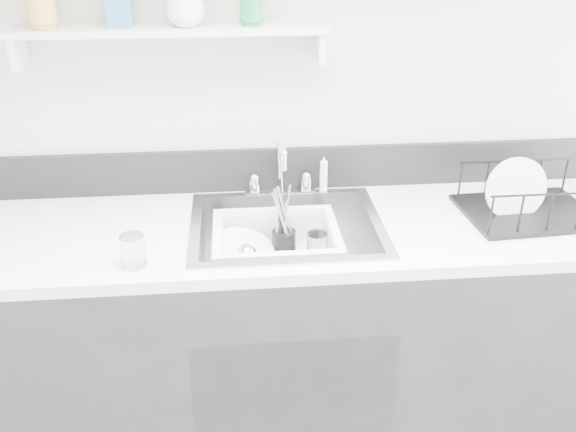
{
  "coord_description": "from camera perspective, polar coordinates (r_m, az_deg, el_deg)",
  "views": [
    {
      "loc": [
        -0.16,
        -0.6,
        1.87
      ],
      "look_at": [
        0.0,
        1.14,
        0.98
      ],
      "focal_mm": 38.0,
      "sensor_mm": 36.0,
      "label": 1
    }
  ],
  "objects": [
    {
      "name": "soap_bottle_c",
      "position": [
        2.02,
        -9.63,
        19.25
      ],
      "size": [
        0.15,
        0.15,
        0.16
      ],
      "primitive_type": "imported",
      "rotation": [
        0.0,
        0.0,
        0.26
      ],
      "color": "white",
      "rests_on": "wall_shelf"
    },
    {
      "name": "tumbler_counter",
      "position": [
        1.84,
        -14.28,
        -3.18
      ],
      "size": [
        0.08,
        0.08,
        0.1
      ],
      "primitive_type": "cylinder",
      "rotation": [
        0.0,
        0.0,
        0.08
      ],
      "color": "white",
      "rests_on": "counter_run"
    },
    {
      "name": "backsplash",
      "position": [
        2.27,
        -0.81,
        4.44
      ],
      "size": [
        3.2,
        0.02,
        0.16
      ],
      "primitive_type": "cube",
      "color": "black",
      "rests_on": "counter_run"
    },
    {
      "name": "faucet",
      "position": [
        2.23,
        -0.7,
        3.45
      ],
      "size": [
        0.26,
        0.18,
        0.23
      ],
      "color": "silver",
      "rests_on": "counter_run"
    },
    {
      "name": "counter_run",
      "position": [
        2.28,
        -0.12,
        -11.13
      ],
      "size": [
        3.2,
        0.62,
        0.92
      ],
      "color": "#27272A",
      "rests_on": "ground"
    },
    {
      "name": "plate_stack",
      "position": [
        2.09,
        -3.96,
        -4.04
      ],
      "size": [
        0.27,
        0.26,
        0.1
      ],
      "rotation": [
        0.0,
        0.0,
        0.34
      ],
      "color": "white",
      "rests_on": "wash_tub"
    },
    {
      "name": "wash_tub",
      "position": [
        2.06,
        -1.11,
        -3.25
      ],
      "size": [
        0.43,
        0.36,
        0.16
      ],
      "primitive_type": null,
      "rotation": [
        0.0,
        0.0,
        0.05
      ],
      "color": "white",
      "rests_on": "sink"
    },
    {
      "name": "dish_rack",
      "position": [
        2.23,
        21.75,
        1.91
      ],
      "size": [
        0.46,
        0.35,
        0.15
      ],
      "primitive_type": null,
      "rotation": [
        0.0,
        0.0,
        0.06
      ],
      "color": "black",
      "rests_on": "counter_run"
    },
    {
      "name": "utensil_cup",
      "position": [
        2.12,
        -0.41,
        -2.48
      ],
      "size": [
        0.08,
        0.08,
        0.28
      ],
      "rotation": [
        0.0,
        0.0,
        -0.42
      ],
      "color": "black",
      "rests_on": "wash_tub"
    },
    {
      "name": "tumbler_in_tub",
      "position": [
        2.11,
        2.72,
        -2.88
      ],
      "size": [
        0.07,
        0.07,
        0.1
      ],
      "primitive_type": "cylinder",
      "rotation": [
        0.0,
        0.0,
        0.02
      ],
      "color": "white",
      "rests_on": "wash_tub"
    },
    {
      "name": "room_shell",
      "position": [
        1.01,
        4.09,
        16.41
      ],
      "size": [
        3.5,
        3.0,
        2.6
      ],
      "color": "silver",
      "rests_on": "ground"
    },
    {
      "name": "bowl_small",
      "position": [
        2.06,
        2.07,
        -4.95
      ],
      "size": [
        0.1,
        0.1,
        0.03
      ],
      "primitive_type": "imported",
      "rotation": [
        0.0,
        0.0,
        0.02
      ],
      "color": "white",
      "rests_on": "wash_tub"
    },
    {
      "name": "wall_shelf",
      "position": [
        2.06,
        -10.93,
        16.53
      ],
      "size": [
        1.0,
        0.16,
        0.12
      ],
      "color": "silver",
      "rests_on": "room_shell"
    },
    {
      "name": "sink",
      "position": [
        2.08,
        -0.13,
        -3.07
      ],
      "size": [
        0.64,
        0.52,
        0.2
      ],
      "primitive_type": null,
      "color": "silver",
      "rests_on": "counter_run"
    },
    {
      "name": "ladle",
      "position": [
        2.06,
        -2.05,
        -4.15
      ],
      "size": [
        0.28,
        0.16,
        0.08
      ],
      "primitive_type": null,
      "rotation": [
        0.0,
        0.0,
        -0.25
      ],
      "color": "silver",
      "rests_on": "wash_tub"
    },
    {
      "name": "side_sprayer",
      "position": [
        2.25,
        3.36,
        3.92
      ],
      "size": [
        0.03,
        0.03,
        0.14
      ],
      "primitive_type": "cylinder",
      "color": "white",
      "rests_on": "counter_run"
    }
  ]
}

